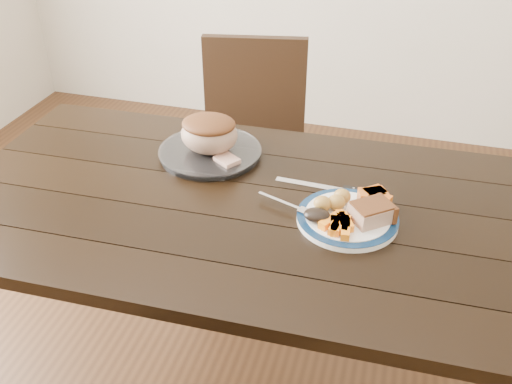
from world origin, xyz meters
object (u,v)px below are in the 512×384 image
(chair_far, at_px, (253,142))
(dinner_plate, at_px, (347,219))
(fork, at_px, (290,205))
(roast_joint, at_px, (209,135))
(pork_slice, at_px, (371,213))
(carving_knife, at_px, (350,190))
(dining_table, at_px, (231,225))
(serving_platter, at_px, (210,153))

(chair_far, distance_m, dinner_plate, 0.92)
(chair_far, relative_size, dinner_plate, 3.46)
(chair_far, height_order, fork, chair_far)
(chair_far, bearing_deg, roast_joint, 80.30)
(chair_far, bearing_deg, pork_slice, 114.47)
(dinner_plate, bearing_deg, chair_far, 122.69)
(chair_far, height_order, pork_slice, chair_far)
(pork_slice, xyz_separation_m, fork, (-0.22, 0.01, -0.02))
(chair_far, bearing_deg, dinner_plate, 111.54)
(chair_far, distance_m, roast_joint, 0.60)
(chair_far, xyz_separation_m, fork, (0.33, -0.75, 0.25))
(roast_joint, bearing_deg, carving_knife, -10.87)
(chair_far, bearing_deg, fork, 102.28)
(dining_table, relative_size, roast_joint, 9.07)
(carving_knife, bearing_deg, pork_slice, -61.36)
(dining_table, xyz_separation_m, pork_slice, (0.39, -0.02, 0.13))
(pork_slice, relative_size, fork, 0.57)
(dining_table, height_order, chair_far, chair_far)
(serving_platter, distance_m, roast_joint, 0.07)
(pork_slice, bearing_deg, chair_far, 125.62)
(serving_platter, height_order, fork, fork)
(dinner_plate, height_order, fork, fork)
(dining_table, bearing_deg, carving_knife, 21.75)
(dinner_plate, bearing_deg, fork, 179.26)
(dinner_plate, height_order, serving_platter, serving_platter)
(serving_platter, bearing_deg, fork, -36.21)
(pork_slice, bearing_deg, roast_joint, 156.03)
(carving_knife, bearing_deg, dining_table, -155.84)
(fork, height_order, roast_joint, roast_joint)
(dinner_plate, relative_size, carving_knife, 0.84)
(serving_platter, height_order, pork_slice, pork_slice)
(dining_table, bearing_deg, chair_far, 101.63)
(dinner_plate, distance_m, pork_slice, 0.07)
(chair_far, bearing_deg, serving_platter, 80.30)
(carving_knife, bearing_deg, roast_joint, 171.53)
(dining_table, height_order, pork_slice, pork_slice)
(dinner_plate, bearing_deg, pork_slice, -4.76)
(dining_table, distance_m, roast_joint, 0.31)
(fork, bearing_deg, dining_table, -164.45)
(chair_far, relative_size, carving_knife, 2.90)
(chair_far, bearing_deg, dining_table, 90.48)
(roast_joint, height_order, carving_knife, roast_joint)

